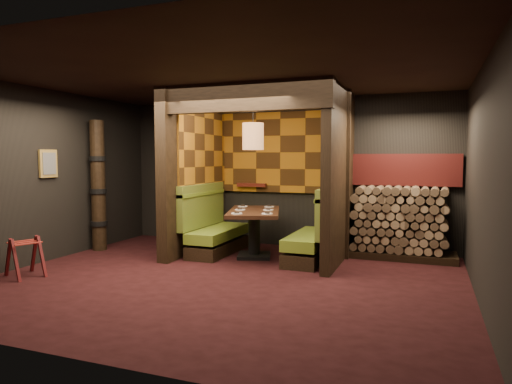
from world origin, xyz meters
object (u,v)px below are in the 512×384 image
object	(u,v)px
pendant_lamp	(253,136)
firewood_stack	(403,223)
dining_table	(254,224)
luggage_rack	(25,256)
booth_bench_right	(316,237)
totem_column	(98,186)
booth_bench_left	(213,230)

from	to	relation	value
pendant_lamp	firewood_stack	bearing A→B (deg)	20.02
dining_table	luggage_rack	bearing A→B (deg)	-138.16
booth_bench_right	firewood_stack	size ratio (longest dim) A/B	0.92
pendant_lamp	totem_column	bearing A→B (deg)	-172.73
booth_bench_right	dining_table	bearing A→B (deg)	-173.16
totem_column	pendant_lamp	bearing A→B (deg)	7.27
booth_bench_left	pendant_lamp	xyz separation A→B (m)	(0.84, -0.18, 1.67)
dining_table	luggage_rack	xyz separation A→B (m)	(-2.64, -2.36, -0.28)
dining_table	firewood_stack	size ratio (longest dim) A/B	1.00
firewood_stack	luggage_rack	bearing A→B (deg)	-147.69
booth_bench_left	booth_bench_right	bearing A→B (deg)	0.00
dining_table	firewood_stack	distance (m)	2.54
totem_column	firewood_stack	distance (m)	5.51
booth_bench_right	pendant_lamp	world-z (taller)	pendant_lamp
booth_bench_left	luggage_rack	size ratio (longest dim) A/B	2.38
luggage_rack	firewood_stack	bearing A→B (deg)	32.31
totem_column	booth_bench_left	bearing A→B (deg)	14.75
booth_bench_left	booth_bench_right	size ratio (longest dim) A/B	1.00
booth_bench_left	totem_column	world-z (taller)	totem_column
booth_bench_right	dining_table	size ratio (longest dim) A/B	0.92
dining_table	booth_bench_right	bearing A→B (deg)	6.84
luggage_rack	firewood_stack	xyz separation A→B (m)	(5.04, 3.19, 0.31)
pendant_lamp	totem_column	distance (m)	3.09
booth_bench_left	pendant_lamp	size ratio (longest dim) A/B	1.60
booth_bench_left	totem_column	size ratio (longest dim) A/B	0.67
booth_bench_right	firewood_stack	xyz separation A→B (m)	(1.35, 0.70, 0.21)
booth_bench_left	booth_bench_right	xyz separation A→B (m)	(1.89, 0.00, 0.00)
dining_table	totem_column	size ratio (longest dim) A/B	0.72
booth_bench_left	booth_bench_right	distance (m)	1.89
luggage_rack	firewood_stack	world-z (taller)	firewood_stack
booth_bench_left	firewood_stack	distance (m)	3.33
booth_bench_left	dining_table	distance (m)	0.87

